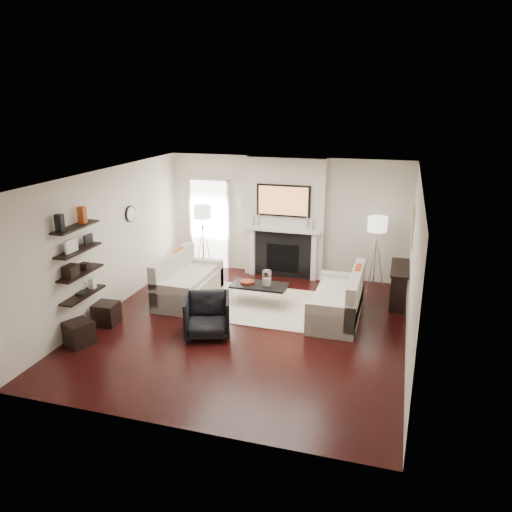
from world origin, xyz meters
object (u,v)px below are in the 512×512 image
(coffee_table, at_px, (259,285))
(ottoman_near, at_px, (106,314))
(loveseat_left_base, at_px, (189,289))
(loveseat_right_base, at_px, (336,307))
(armchair, at_px, (207,314))
(lamp_right_shade, at_px, (378,224))
(lamp_left_shade, at_px, (202,212))

(coffee_table, xyz_separation_m, ottoman_near, (-2.41, -1.65, -0.20))
(loveseat_left_base, relative_size, loveseat_right_base, 1.00)
(loveseat_left_base, bearing_deg, coffee_table, 4.55)
(coffee_table, distance_m, armchair, 1.61)
(loveseat_right_base, height_order, lamp_right_shade, lamp_right_shade)
(loveseat_right_base, relative_size, lamp_right_shade, 4.50)
(loveseat_right_base, height_order, lamp_left_shade, lamp_left_shade)
(loveseat_right_base, bearing_deg, lamp_left_shade, 152.95)
(armchair, relative_size, ottoman_near, 1.96)
(loveseat_right_base, xyz_separation_m, ottoman_near, (-3.95, -1.44, -0.01))
(loveseat_right_base, xyz_separation_m, lamp_left_shade, (-3.33, 1.70, 1.24))
(loveseat_left_base, relative_size, lamp_right_shade, 4.50)
(loveseat_right_base, bearing_deg, lamp_right_shade, 71.06)
(loveseat_left_base, relative_size, armchair, 2.29)
(coffee_table, xyz_separation_m, armchair, (-0.49, -1.53, -0.01))
(coffee_table, bearing_deg, lamp_right_shade, 34.40)
(loveseat_right_base, height_order, ottoman_near, loveseat_right_base)
(loveseat_left_base, height_order, loveseat_right_base, same)
(lamp_left_shade, bearing_deg, loveseat_left_base, -78.66)
(ottoman_near, bearing_deg, loveseat_left_base, 58.35)
(loveseat_left_base, relative_size, coffee_table, 1.64)
(lamp_right_shade, bearing_deg, loveseat_right_base, -108.94)
(loveseat_right_base, height_order, armchair, armchair)
(coffee_table, distance_m, ottoman_near, 2.92)
(loveseat_left_base, bearing_deg, lamp_right_shade, 23.60)
(lamp_left_shade, bearing_deg, armchair, -66.80)
(coffee_table, height_order, armchair, armchair)
(loveseat_left_base, height_order, lamp_right_shade, lamp_right_shade)
(loveseat_left_base, xyz_separation_m, coffee_table, (1.46, 0.12, 0.19))
(loveseat_left_base, height_order, coffee_table, same)
(coffee_table, height_order, lamp_right_shade, lamp_right_shade)
(lamp_left_shade, bearing_deg, loveseat_right_base, -27.05)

